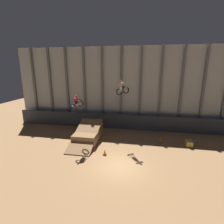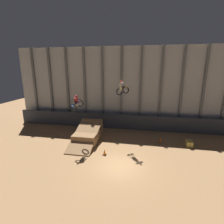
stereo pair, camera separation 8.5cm
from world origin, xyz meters
name	(u,v)px [view 2 (the right image)]	position (x,y,z in m)	size (l,w,h in m)	color
ground_plane	(119,166)	(0.00, 0.00, 0.00)	(60.00, 60.00, 0.00)	#9E754C
arena_back_wall	(131,88)	(0.00, 10.26, 5.32)	(32.00, 0.40, 10.64)	#ADB2B7
lower_barrier	(129,122)	(0.00, 9.14, 0.98)	(31.36, 0.20, 1.96)	#383D47
dirt_ramp	(88,134)	(-4.20, 4.70, 0.70)	(2.51, 5.51, 2.10)	#966F48
rider_bike_left_air	(77,103)	(-4.68, 2.99, 4.55)	(0.89, 1.84, 1.53)	black
rider_bike_right_air	(122,89)	(-0.42, 4.64, 5.92)	(1.55, 1.76, 1.61)	black
traffic_cone_near_ramp	(105,152)	(-1.61, 1.65, 0.28)	(0.36, 0.36, 0.58)	black
traffic_cone_arena_edge	(160,140)	(3.75, 5.57, 0.28)	(0.36, 0.36, 0.58)	black
hay_bale_trackside	(189,144)	(6.64, 5.16, 0.28)	(0.60, 0.91, 0.57)	#CCB751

